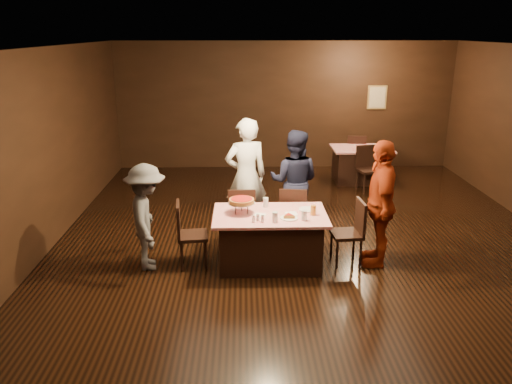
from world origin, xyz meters
TOP-DOWN VIEW (x-y plane):
  - room at (0.00, 0.01)m, footprint 10.00×10.04m
  - main_table at (-0.63, -0.37)m, footprint 1.60×1.00m
  - back_table at (1.61, 3.69)m, footprint 1.30×0.90m
  - chair_far_left at (-1.03, 0.38)m, footprint 0.42×0.42m
  - chair_far_right at (-0.23, 0.38)m, footprint 0.47×0.47m
  - chair_end_left at (-1.73, -0.37)m, footprint 0.46×0.46m
  - chair_end_right at (0.47, -0.37)m, footprint 0.45×0.45m
  - chair_back_near at (1.61, 2.99)m, footprint 0.51×0.51m
  - chair_back_far at (1.61, 4.29)m, footprint 0.47×0.47m
  - diner_white_jacket at (-0.96, 0.88)m, footprint 0.80×0.63m
  - diner_navy_hoodie at (-0.16, 0.91)m, footprint 0.98×0.85m
  - diner_grey_knit at (-2.35, -0.42)m, footprint 0.74×1.07m
  - diner_red_shirt at (0.92, -0.38)m, footprint 0.61×1.13m
  - pizza_stand at (-1.03, -0.32)m, footprint 0.38×0.38m
  - plate_with_slice at (-0.38, -0.55)m, footprint 0.25×0.25m
  - plate_empty at (-0.08, -0.22)m, footprint 0.25×0.25m
  - glass_front_left at (-0.58, -0.67)m, footprint 0.08×0.08m
  - glass_front_right at (-0.18, -0.62)m, footprint 0.08×0.08m
  - glass_amber at (-0.03, -0.42)m, footprint 0.08×0.08m
  - glass_back at (-0.68, -0.07)m, footprint 0.08×0.08m
  - condiments at (-0.81, -0.66)m, footprint 0.17×0.10m
  - napkin_center at (-0.33, -0.37)m, footprint 0.19×0.19m
  - napkin_left at (-0.78, -0.42)m, footprint 0.21×0.21m

SIDE VIEW (x-z plane):
  - main_table at x=-0.63m, z-range 0.00..0.77m
  - back_table at x=1.61m, z-range 0.00..0.77m
  - chair_far_left at x=-1.03m, z-range 0.00..0.95m
  - chair_far_right at x=-0.23m, z-range 0.00..0.95m
  - chair_end_left at x=-1.73m, z-range 0.00..0.95m
  - chair_end_right at x=0.47m, z-range 0.00..0.95m
  - chair_back_near at x=1.61m, z-range 0.00..0.95m
  - chair_back_far at x=1.61m, z-range 0.00..0.95m
  - diner_grey_knit at x=-2.35m, z-range 0.00..1.52m
  - napkin_center at x=-0.33m, z-range 0.77..0.78m
  - napkin_left at x=-0.78m, z-range 0.77..0.78m
  - plate_empty at x=-0.08m, z-range 0.77..0.78m
  - plate_with_slice at x=-0.38m, z-range 0.76..0.83m
  - condiments at x=-0.81m, z-range 0.77..0.87m
  - glass_front_left at x=-0.58m, z-range 0.77..0.91m
  - glass_front_right at x=-0.18m, z-range 0.77..0.91m
  - glass_amber at x=-0.03m, z-range 0.77..0.91m
  - glass_back at x=-0.68m, z-range 0.77..0.91m
  - diner_navy_hoodie at x=-0.16m, z-range 0.00..1.72m
  - diner_red_shirt at x=0.92m, z-range 0.00..1.83m
  - pizza_stand at x=-1.03m, z-range 0.84..1.06m
  - diner_white_jacket at x=-0.96m, z-range 0.00..1.92m
  - room at x=0.00m, z-range 0.63..3.65m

